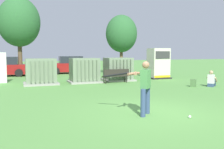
{
  "coord_description": "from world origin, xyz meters",
  "views": [
    {
      "loc": [
        -4.14,
        -7.28,
        2.05
      ],
      "look_at": [
        -0.14,
        3.5,
        1.0
      ],
      "focal_mm": 40.32,
      "sensor_mm": 36.0,
      "label": 1
    }
  ],
  "objects": [
    {
      "name": "ground_plane",
      "position": [
        0.0,
        0.0,
        0.0
      ],
      "size": [
        96.0,
        96.0,
        0.0
      ],
      "primitive_type": "plane",
      "color": "#5B9947"
    },
    {
      "name": "transformer_mid_west",
      "position": [
        -0.08,
        8.93,
        0.79
      ],
      "size": [
        2.1,
        1.7,
        1.62
      ],
      "color": "#9E9B93",
      "rests_on": "ground"
    },
    {
      "name": "tree_left",
      "position": [
        -4.03,
        14.87,
        4.44
      ],
      "size": [
        3.38,
        3.38,
        6.47
      ],
      "color": "brown",
      "rests_on": "ground"
    },
    {
      "name": "parked_car_leftmost",
      "position": [
        -5.32,
        15.57,
        0.75
      ],
      "size": [
        4.37,
        2.28,
        1.62
      ],
      "color": "maroon",
      "rests_on": "ground"
    },
    {
      "name": "batter",
      "position": [
        -0.4,
        -0.13,
        0.98
      ],
      "size": [
        1.32,
        1.32,
        1.74
      ],
      "color": "#384C75",
      "rests_on": "ground"
    },
    {
      "name": "backpack",
      "position": [
        5.37,
        4.72,
        0.21
      ],
      "size": [
        0.38,
        0.38,
        0.44
      ],
      "color": "#4C723F",
      "rests_on": "ground"
    },
    {
      "name": "generator_enclosure",
      "position": [
        5.87,
        9.49,
        1.14
      ],
      "size": [
        1.6,
        1.4,
        2.3
      ],
      "color": "#262626",
      "rests_on": "ground"
    },
    {
      "name": "parked_car_left_of_center",
      "position": [
        0.35,
        16.38,
        0.75
      ],
      "size": [
        4.28,
        2.08,
        1.62
      ],
      "color": "maroon",
      "rests_on": "ground"
    },
    {
      "name": "park_bench",
      "position": [
        1.78,
        7.92,
        0.54
      ],
      "size": [
        1.83,
        0.55,
        0.92
      ],
      "color": "#2D2823",
      "rests_on": "ground"
    },
    {
      "name": "sports_ball",
      "position": [
        0.75,
        -1.0,
        0.04
      ],
      "size": [
        0.09,
        0.09,
        0.09
      ],
      "primitive_type": "sphere",
      "color": "white",
      "rests_on": "ground"
    },
    {
      "name": "tree_center_left",
      "position": [
        4.41,
        13.38,
        3.61
      ],
      "size": [
        2.75,
        2.75,
        5.26
      ],
      "color": "brown",
      "rests_on": "ground"
    },
    {
      "name": "transformer_west",
      "position": [
        -2.88,
        8.9,
        0.79
      ],
      "size": [
        2.1,
        1.7,
        1.62
      ],
      "color": "#9E9B93",
      "rests_on": "ground"
    },
    {
      "name": "seated_spectator",
      "position": [
        6.42,
        4.41,
        0.38
      ],
      "size": [
        0.78,
        0.68,
        0.96
      ],
      "color": "#384C75",
      "rests_on": "ground"
    },
    {
      "name": "transformer_mid_east",
      "position": [
        2.41,
        9.13,
        0.79
      ],
      "size": [
        2.1,
        1.7,
        1.62
      ],
      "color": "#9E9B93",
      "rests_on": "ground"
    }
  ]
}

